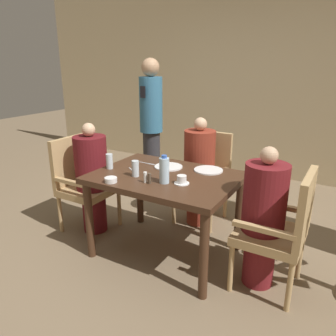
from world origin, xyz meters
name	(u,v)px	position (x,y,z in m)	size (l,w,h in m)	color
ground_plane	(166,252)	(0.00, 0.00, 0.00)	(16.00, 16.00, 0.00)	#7A664C
wall_back	(257,81)	(0.00, 2.64, 1.40)	(8.00, 0.06, 2.80)	#C6B289
dining_table	(165,186)	(0.00, 0.00, 0.66)	(1.22, 0.89, 0.76)	#422819
chair_left_side	(82,180)	(-0.99, 0.00, 0.53)	(0.49, 0.49, 0.96)	tan
diner_in_left_chair	(92,177)	(-0.85, 0.00, 0.58)	(0.32, 0.32, 1.13)	#5B1419
chair_far_side	(204,173)	(0.00, 0.83, 0.53)	(0.49, 0.49, 0.96)	tan
diner_in_far_chair	(199,171)	(0.00, 0.69, 0.59)	(0.32, 0.32, 1.15)	maroon
chair_right_side	(282,227)	(0.99, 0.00, 0.53)	(0.49, 0.49, 0.96)	tan
diner_in_right_chair	(263,217)	(0.85, 0.00, 0.58)	(0.32, 0.32, 1.12)	maroon
standing_host	(151,123)	(-0.95, 1.25, 0.93)	(0.29, 0.33, 1.72)	#2D2D33
plate_main_left	(208,170)	(0.27, 0.29, 0.76)	(0.26, 0.26, 0.01)	white
plate_main_right	(168,167)	(-0.08, 0.19, 0.76)	(0.26, 0.26, 0.01)	white
teacup_with_saucer	(182,180)	(0.22, -0.12, 0.79)	(0.12, 0.12, 0.07)	white
bowl_small	(111,180)	(-0.29, -0.37, 0.78)	(0.10, 0.10, 0.04)	white
water_bottle	(164,170)	(0.09, -0.17, 0.86)	(0.08, 0.08, 0.23)	silver
glass_tall_near	(135,169)	(-0.20, -0.15, 0.83)	(0.06, 0.06, 0.14)	silver
glass_tall_mid	(109,161)	(-0.53, -0.10, 0.83)	(0.06, 0.06, 0.14)	silver
salt_shaker	(145,177)	(-0.05, -0.24, 0.80)	(0.03, 0.03, 0.09)	white
pepper_shaker	(149,178)	(-0.01, -0.24, 0.80)	(0.03, 0.03, 0.09)	#4C3D2D
fork_beside_plate	(133,172)	(-0.29, -0.07, 0.76)	(0.17, 0.13, 0.00)	silver
knife_beside_plate	(146,163)	(-0.32, 0.19, 0.76)	(0.21, 0.02, 0.00)	silver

